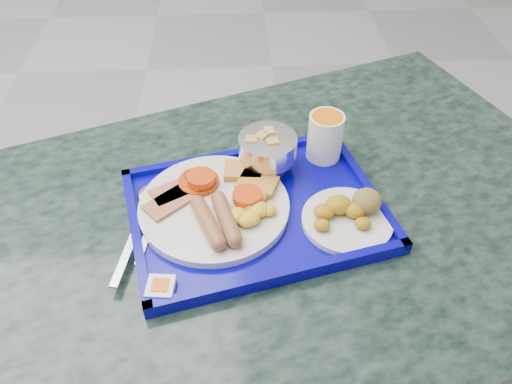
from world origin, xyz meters
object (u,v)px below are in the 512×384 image
bread_plate (349,214)px  juice_cup (325,135)px  main_plate (219,204)px  table (277,279)px  fruit_bowl (267,148)px  tray (256,211)px

bread_plate → juice_cup: size_ratio=1.66×
main_plate → bread_plate: size_ratio=1.70×
table → bread_plate: size_ratio=8.99×
bread_plate → fruit_bowl: 0.19m
fruit_bowl → juice_cup: juice_cup is taller
bread_plate → fruit_bowl: size_ratio=1.43×
table → tray: bearing=177.9°
juice_cup → bread_plate: bearing=-84.6°
table → juice_cup: juice_cup is taller
main_plate → juice_cup: 0.24m
table → bread_plate: bearing=-16.8°
table → fruit_bowl: fruit_bowl is taller
table → main_plate: 0.24m
table → juice_cup: bearing=55.9°
main_plate → juice_cup: (0.20, 0.13, 0.03)m
juice_cup → tray: bearing=-135.0°
bread_plate → table: bearing=163.2°
table → fruit_bowl: (-0.02, 0.11, 0.25)m
main_plate → fruit_bowl: size_ratio=2.42×
table → tray: size_ratio=2.80×
bread_plate → fruit_bowl: bearing=131.9°
table → main_plate: main_plate is taller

